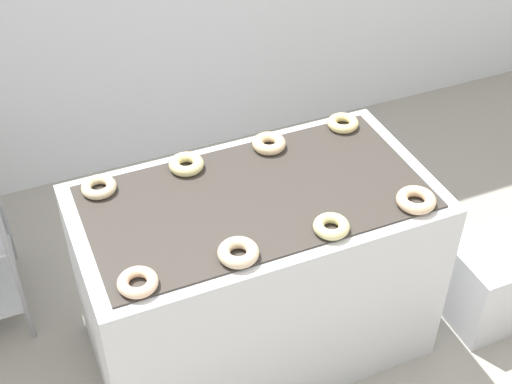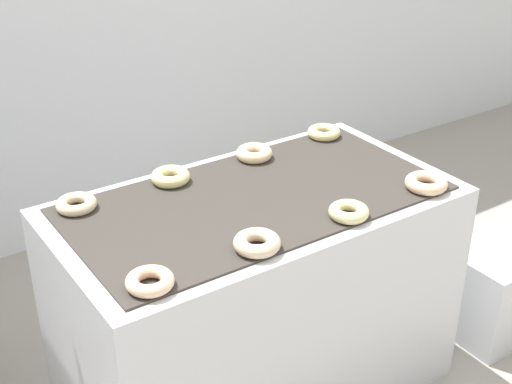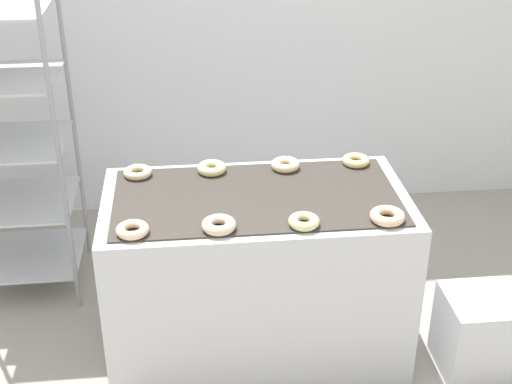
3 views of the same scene
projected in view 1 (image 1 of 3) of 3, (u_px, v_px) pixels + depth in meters
The scene contains 10 objects.
fryer_machine at pixel (256, 274), 2.91m from camera, with size 1.36×0.74×0.83m.
glaze_bin at pixel (490, 284), 3.17m from camera, with size 0.36×0.33×0.39m.
donut_near_left at pixel (138, 282), 2.28m from camera, with size 0.13×0.13×0.04m, color beige.
donut_near_midleft at pixel (238, 252), 2.38m from camera, with size 0.14×0.14×0.04m, color beige.
donut_near_midright at pixel (331, 226), 2.49m from camera, with size 0.13×0.13×0.04m, color beige.
donut_near_right at pixel (416, 200), 2.60m from camera, with size 0.15×0.15×0.04m, color beige.
donut_far_left at pixel (99, 187), 2.66m from camera, with size 0.13×0.13×0.04m, color beige.
donut_far_midleft at pixel (186, 164), 2.76m from camera, with size 0.14×0.14×0.04m, color beige.
donut_far_midright at pixel (269, 143), 2.87m from camera, with size 0.14×0.14×0.04m, color beige.
donut_far_right at pixel (343, 123), 2.99m from camera, with size 0.13×0.13×0.04m, color #EED88F.
Camera 1 is at (-0.80, -1.25, 2.53)m, focal length 50.00 mm.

